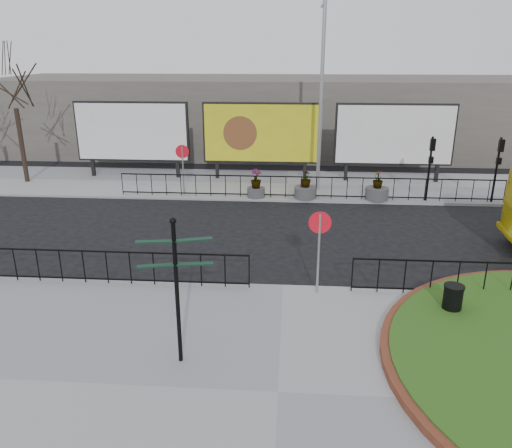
# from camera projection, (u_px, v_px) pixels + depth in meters

# --- Properties ---
(ground) EXTENTS (90.00, 90.00, 0.00)m
(ground) POSITION_uv_depth(u_px,v_px,m) (283.00, 288.00, 15.08)
(ground) COLOR black
(ground) RESTS_ON ground
(pavement_near) EXTENTS (30.00, 10.00, 0.12)m
(pavement_near) POSITION_uv_depth(u_px,v_px,m) (278.00, 394.00, 10.36)
(pavement_near) COLOR gray
(pavement_near) RESTS_ON ground
(pavement_far) EXTENTS (44.00, 6.00, 0.12)m
(pavement_far) POSITION_uv_depth(u_px,v_px,m) (288.00, 185.00, 26.35)
(pavement_far) COLOR gray
(pavement_far) RESTS_ON ground
(railing_near_left) EXTENTS (10.00, 0.10, 1.10)m
(railing_near_left) POSITION_uv_depth(u_px,v_px,m) (84.00, 266.00, 14.99)
(railing_near_left) COLOR black
(railing_near_left) RESTS_ON pavement_near
(railing_near_right) EXTENTS (9.00, 0.10, 1.10)m
(railing_near_right) POSITION_uv_depth(u_px,v_px,m) (512.00, 279.00, 14.13)
(railing_near_right) COLOR black
(railing_near_right) RESTS_ON pavement_near
(railing_far) EXTENTS (18.00, 0.10, 1.10)m
(railing_far) POSITION_uv_depth(u_px,v_px,m) (309.00, 187.00, 23.54)
(railing_far) COLOR black
(railing_far) RESTS_ON pavement_far
(speed_sign_far) EXTENTS (0.64, 0.07, 2.47)m
(speed_sign_far) POSITION_uv_depth(u_px,v_px,m) (183.00, 159.00, 23.64)
(speed_sign_far) COLOR gray
(speed_sign_far) RESTS_ON pavement_far
(speed_sign_near) EXTENTS (0.64, 0.07, 2.47)m
(speed_sign_near) POSITION_uv_depth(u_px,v_px,m) (319.00, 234.00, 14.01)
(speed_sign_near) COLOR gray
(speed_sign_near) RESTS_ON pavement_near
(billboard_left) EXTENTS (6.20, 0.31, 4.10)m
(billboard_left) POSITION_uv_depth(u_px,v_px,m) (132.00, 132.00, 27.01)
(billboard_left) COLOR black
(billboard_left) RESTS_ON pavement_far
(billboard_mid) EXTENTS (6.20, 0.31, 4.10)m
(billboard_mid) POSITION_uv_depth(u_px,v_px,m) (261.00, 133.00, 26.53)
(billboard_mid) COLOR black
(billboard_mid) RESTS_ON pavement_far
(billboard_right) EXTENTS (6.20, 0.31, 4.10)m
(billboard_right) POSITION_uv_depth(u_px,v_px,m) (394.00, 135.00, 26.05)
(billboard_right) COLOR black
(billboard_right) RESTS_ON pavement_far
(lamp_post) EXTENTS (0.74, 0.18, 9.23)m
(lamp_post) POSITION_uv_depth(u_px,v_px,m) (321.00, 94.00, 23.73)
(lamp_post) COLOR gray
(lamp_post) RESTS_ON pavement_far
(signal_pole_a) EXTENTS (0.22, 0.26, 3.00)m
(signal_pole_a) POSITION_uv_depth(u_px,v_px,m) (431.00, 159.00, 22.73)
(signal_pole_a) COLOR black
(signal_pole_a) RESTS_ON pavement_far
(signal_pole_b) EXTENTS (0.22, 0.26, 3.00)m
(signal_pole_b) POSITION_uv_depth(u_px,v_px,m) (498.00, 160.00, 22.52)
(signal_pole_b) COLOR black
(signal_pole_b) RESTS_ON pavement_far
(tree_left) EXTENTS (2.00, 2.00, 7.00)m
(tree_left) POSITION_uv_depth(u_px,v_px,m) (17.00, 115.00, 25.66)
(tree_left) COLOR #2D2119
(tree_left) RESTS_ON pavement_far
(building_backdrop) EXTENTS (40.00, 10.00, 5.00)m
(building_backdrop) POSITION_uv_depth(u_px,v_px,m) (290.00, 115.00, 34.96)
(building_backdrop) COLOR #5E5A52
(building_backdrop) RESTS_ON ground
(fingerpost_sign) EXTENTS (1.61, 0.56, 3.44)m
(fingerpost_sign) POSITION_uv_depth(u_px,v_px,m) (176.00, 278.00, 10.71)
(fingerpost_sign) COLOR black
(fingerpost_sign) RESTS_ON pavement_near
(litter_bin) EXTENTS (0.53, 0.53, 0.88)m
(litter_bin) POSITION_uv_depth(u_px,v_px,m) (452.00, 300.00, 13.17)
(litter_bin) COLOR black
(litter_bin) RESTS_ON pavement_near
(planter_a) EXTENTS (0.85, 0.85, 1.36)m
(planter_a) POSITION_uv_depth(u_px,v_px,m) (256.00, 187.00, 23.82)
(planter_a) COLOR #4C4C4F
(planter_a) RESTS_ON pavement_far
(planter_b) EXTENTS (1.04, 1.04, 1.40)m
(planter_b) POSITION_uv_depth(u_px,v_px,m) (305.00, 189.00, 23.68)
(planter_b) COLOR #4C4C4F
(planter_b) RESTS_ON pavement_far
(planter_c) EXTENTS (1.08, 1.08, 1.41)m
(planter_c) POSITION_uv_depth(u_px,v_px,m) (377.00, 190.00, 23.45)
(planter_c) COLOR #4C4C4F
(planter_c) RESTS_ON pavement_far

